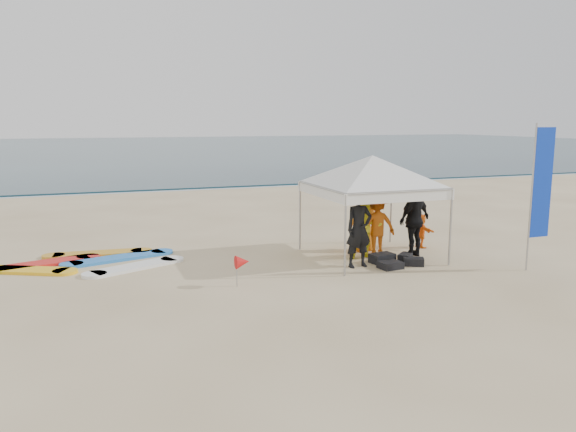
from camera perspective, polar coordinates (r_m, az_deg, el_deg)
The scene contains 14 objects.
ground at distance 10.18m, azimuth -0.82°, elevation -9.38°, with size 120.00×120.00×0.00m, color beige.
ocean at distance 69.24m, azimuth -17.48°, elevation 6.55°, with size 160.00×84.00×0.08m, color #0C2633.
shoreline_foam at distance 27.67m, azimuth -13.32°, elevation 2.55°, with size 160.00×1.20×0.01m, color silver.
person_black_a at distance 12.87m, azimuth 7.21°, elevation -1.33°, with size 0.64×0.42×1.76m, color black.
person_yellow at distance 13.67m, azimuth 7.98°, elevation -1.10°, with size 0.76×0.60×1.57m, color yellow.
person_orange_a at distance 13.95m, azimuth 8.97°, elevation -0.92°, with size 1.01×0.58×1.57m, color #C75611.
person_black_b at distance 14.10m, azimuth 12.71°, elevation -0.36°, with size 1.08×0.45×1.85m, color black.
person_orange_b at distance 14.48m, azimuth 7.75°, elevation -0.35°, with size 0.80×0.52×1.64m, color orange.
person_seated at distance 15.22m, azimuth 13.36°, elevation -1.46°, with size 0.83×0.27×0.90m, color orange.
canopy_tent at distance 13.64m, azimuth 8.59°, elevation 6.05°, with size 3.79×3.79×2.86m.
feather_flag at distance 13.58m, azimuth 24.31°, elevation 2.91°, with size 0.55×0.04×3.27m.
marker_pennant at distance 11.42m, azimuth -4.66°, elevation -4.69°, with size 0.28×0.28×0.64m.
gear_pile at distance 13.35m, azimuth 10.76°, elevation -4.48°, with size 1.19×0.97×0.22m.
surfboard_spread at distance 14.00m, azimuth -21.53°, elevation -4.59°, with size 5.56×2.63×0.07m.
Camera 1 is at (-3.16, -9.09, 3.33)m, focal length 35.00 mm.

